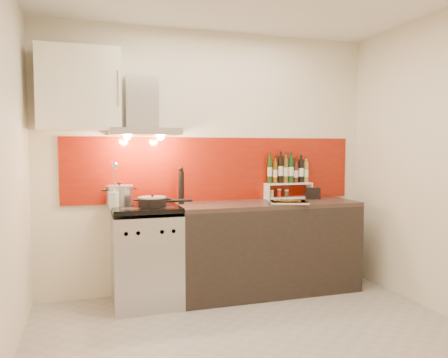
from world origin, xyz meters
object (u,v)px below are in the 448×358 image
object	(u,v)px
counter	(267,247)
range_stove	(146,257)
saute_pan	(153,202)
baking_tray	(288,202)
stock_pot	(120,195)
pepper_mill	(181,186)

from	to	relation	value
counter	range_stove	bearing A→B (deg)	-179.77
range_stove	counter	world-z (taller)	range_stove
counter	saute_pan	world-z (taller)	saute_pan
counter	baking_tray	size ratio (longest dim) A/B	3.99
range_stove	stock_pot	xyz separation A→B (m)	(-0.22, 0.15, 0.56)
counter	stock_pot	xyz separation A→B (m)	(-1.42, 0.14, 0.55)
range_stove	saute_pan	size ratio (longest dim) A/B	1.86
range_stove	pepper_mill	size ratio (longest dim) A/B	2.54
pepper_mill	baking_tray	world-z (taller)	pepper_mill
stock_pot	pepper_mill	xyz separation A→B (m)	(0.57, -0.04, 0.07)
pepper_mill	stock_pot	bearing A→B (deg)	175.84
saute_pan	pepper_mill	distance (m)	0.36
stock_pot	baking_tray	bearing A→B (deg)	-10.86
saute_pan	stock_pot	bearing A→B (deg)	141.16
stock_pot	range_stove	bearing A→B (deg)	-33.50
counter	baking_tray	xyz separation A→B (m)	(0.14, -0.16, 0.47)
stock_pot	baking_tray	xyz separation A→B (m)	(1.56, -0.30, -0.09)
stock_pot	pepper_mill	size ratio (longest dim) A/B	0.70
saute_pan	baking_tray	size ratio (longest dim) A/B	1.08
stock_pot	saute_pan	xyz separation A→B (m)	(0.28, -0.22, -0.05)
baking_tray	saute_pan	bearing A→B (deg)	176.59
stock_pot	saute_pan	size ratio (longest dim) A/B	0.51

